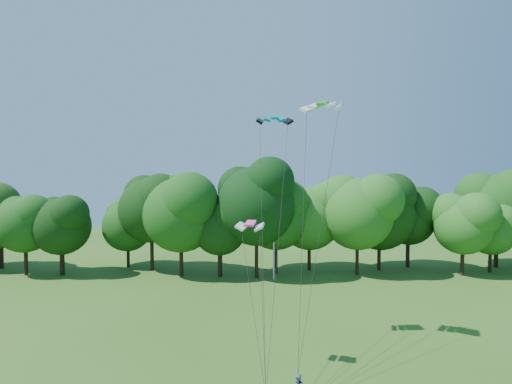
{
  "coord_description": "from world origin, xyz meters",
  "views": [
    {
      "loc": [
        1.41,
        -13.82,
        11.79
      ],
      "look_at": [
        1.08,
        13.0,
        10.79
      ],
      "focal_mm": 28.0,
      "sensor_mm": 36.0,
      "label": 1
    }
  ],
  "objects": [
    {
      "name": "utility_pole",
      "position": [
        2.9,
        31.84,
        4.05
      ],
      "size": [
        1.57,
        0.24,
        7.87
      ],
      "rotation": [
        0.0,
        0.0,
        0.1
      ],
      "color": "beige",
      "rests_on": "ground"
    },
    {
      "name": "kite_teal",
      "position": [
        2.32,
        14.19,
        15.99
      ],
      "size": [
        2.56,
        1.32,
        0.5
      ],
      "rotation": [
        0.0,
        0.0,
        0.09
      ],
      "color": "#047C8E",
      "rests_on": "ground"
    },
    {
      "name": "kite_green",
      "position": [
        5.6,
        13.51,
        16.82
      ],
      "size": [
        3.08,
        2.3,
        0.54
      ],
      "rotation": [
        0.0,
        0.0,
        -0.42
      ],
      "color": "green",
      "rests_on": "ground"
    },
    {
      "name": "kite_pink",
      "position": [
        0.77,
        10.03,
        9.02
      ],
      "size": [
        1.86,
        1.23,
        0.33
      ],
      "rotation": [
        0.0,
        0.0,
        -0.25
      ],
      "color": "#F544A0",
      "rests_on": "ground"
    },
    {
      "name": "tree_back_center",
      "position": [
        0.9,
        32.61,
        9.32
      ],
      "size": [
        10.26,
        10.26,
        14.92
      ],
      "color": "black",
      "rests_on": "ground"
    },
    {
      "name": "tree_back_east",
      "position": [
        29.75,
        35.44,
        5.8
      ],
      "size": [
        6.39,
        6.39,
        9.3
      ],
      "color": "black",
      "rests_on": "ground"
    }
  ]
}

